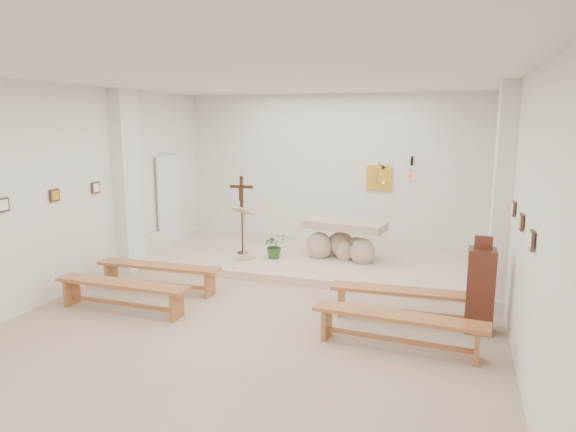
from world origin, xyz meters
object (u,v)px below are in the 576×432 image
(crucifix_stand, at_px, (242,209))
(bench_left_second, at_px, (122,289))
(lectern, at_px, (244,233))
(bench_right_second, at_px, (398,323))
(altar, at_px, (343,243))
(bench_right_front, at_px, (406,297))
(bench_left_front, at_px, (159,271))
(donation_pedestal, at_px, (480,290))

(crucifix_stand, height_order, bench_left_second, crucifix_stand)
(lectern, xyz_separation_m, bench_right_second, (3.40, -2.88, -0.33))
(altar, bearing_deg, bench_right_front, -49.65)
(bench_left_front, distance_m, bench_left_second, 1.03)
(bench_left_front, xyz_separation_m, bench_right_second, (4.20, -1.03, 0.00))
(donation_pedestal, xyz_separation_m, bench_right_front, (-1.00, 0.08, -0.25))
(bench_right_front, bearing_deg, bench_left_front, 177.39)
(lectern, relative_size, bench_left_front, 0.48)
(crucifix_stand, relative_size, bench_right_second, 0.73)
(lectern, bearing_deg, bench_left_second, -91.61)
(lectern, height_order, crucifix_stand, crucifix_stand)
(altar, height_order, bench_left_second, altar)
(lectern, distance_m, bench_right_second, 4.47)
(lectern, xyz_separation_m, crucifix_stand, (-0.22, 0.41, 0.41))
(bench_left_second, bearing_deg, crucifix_stand, 80.47)
(lectern, relative_size, donation_pedestal, 0.79)
(donation_pedestal, relative_size, bench_right_second, 0.61)
(altar, height_order, lectern, lectern)
(donation_pedestal, bearing_deg, altar, 134.01)
(bench_right_second, bearing_deg, lectern, 143.19)
(altar, relative_size, donation_pedestal, 1.25)
(donation_pedestal, bearing_deg, crucifix_stand, 153.23)
(bench_left_second, bearing_deg, bench_left_front, 90.53)
(donation_pedestal, bearing_deg, bench_left_second, -169.46)
(crucifix_stand, distance_m, bench_right_second, 4.95)
(altar, height_order, bench_right_front, altar)
(donation_pedestal, distance_m, bench_right_second, 1.40)
(altar, xyz_separation_m, donation_pedestal, (2.52, -2.63, 0.13))
(lectern, bearing_deg, bench_left_front, -99.41)
(bench_left_front, height_order, bench_left_second, same)
(altar, distance_m, bench_left_front, 3.70)
(donation_pedestal, height_order, bench_right_front, donation_pedestal)
(donation_pedestal, xyz_separation_m, bench_left_second, (-5.20, -0.95, -0.25))
(donation_pedestal, distance_m, bench_right_front, 1.03)
(crucifix_stand, bearing_deg, altar, 2.53)
(bench_right_front, bearing_deg, bench_left_second, -168.87)
(crucifix_stand, bearing_deg, lectern, -67.51)
(lectern, distance_m, donation_pedestal, 4.81)
(crucifix_stand, relative_size, bench_left_front, 0.73)
(bench_left_front, bearing_deg, bench_right_second, -15.67)
(donation_pedestal, distance_m, bench_left_second, 5.29)
(bench_left_front, relative_size, bench_right_second, 1.00)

